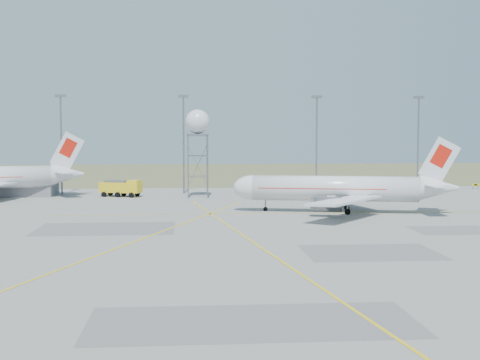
{
  "coord_description": "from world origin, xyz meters",
  "views": [
    {
      "loc": [
        -9.3,
        -73.37,
        12.53
      ],
      "look_at": [
        -0.29,
        40.0,
        4.58
      ],
      "focal_mm": 50.0,
      "sensor_mm": 36.0,
      "label": 1
    }
  ],
  "objects": [
    {
      "name": "fire_truck",
      "position": [
        -22.25,
        59.92,
        1.59
      ],
      "size": [
        8.71,
        5.46,
        3.31
      ],
      "rotation": [
        0.0,
        0.0,
        -0.35
      ],
      "color": "yellow",
      "rests_on": "ground"
    },
    {
      "name": "radar_tower",
      "position": [
        -7.21,
        57.51,
        9.64
      ],
      "size": [
        4.75,
        4.75,
        17.18
      ],
      "color": "slate",
      "rests_on": "ground"
    },
    {
      "name": "taxi_sign_near",
      "position": [
        55.6,
        72.0,
        0.89
      ],
      "size": [
        1.6,
        0.17,
        1.2
      ],
      "color": "black",
      "rests_on": "ground"
    },
    {
      "name": "mast_b",
      "position": [
        -10.0,
        66.0,
        12.07
      ],
      "size": [
        2.2,
        0.5,
        20.5
      ],
      "color": "slate",
      "rests_on": "ground"
    },
    {
      "name": "ground",
      "position": [
        0.0,
        0.0,
        0.0
      ],
      "size": [
        400.0,
        400.0,
        0.0
      ],
      "primitive_type": "plane",
      "color": "gray",
      "rests_on": "ground"
    },
    {
      "name": "airliner_main",
      "position": [
        14.61,
        30.39,
        3.7
      ],
      "size": [
        35.27,
        33.71,
        12.08
      ],
      "rotation": [
        0.0,
        0.0,
        2.92
      ],
      "color": "silver",
      "rests_on": "ground"
    },
    {
      "name": "mast_a",
      "position": [
        -35.0,
        66.0,
        12.07
      ],
      "size": [
        2.2,
        0.5,
        20.5
      ],
      "color": "slate",
      "rests_on": "ground"
    },
    {
      "name": "grass_strip",
      "position": [
        0.0,
        140.0,
        0.01
      ],
      "size": [
        400.0,
        120.0,
        0.03
      ],
      "primitive_type": "cube",
      "color": "#536336",
      "rests_on": "ground"
    },
    {
      "name": "mast_c",
      "position": [
        18.0,
        66.0,
        12.07
      ],
      "size": [
        2.2,
        0.5,
        20.5
      ],
      "color": "slate",
      "rests_on": "ground"
    },
    {
      "name": "building_grey",
      "position": [
        -45.0,
        64.0,
        1.97
      ],
      "size": [
        19.0,
        10.0,
        3.9
      ],
      "color": "slate",
      "rests_on": "ground"
    },
    {
      "name": "mast_d",
      "position": [
        40.0,
        66.0,
        12.07
      ],
      "size": [
        2.2,
        0.5,
        20.5
      ],
      "color": "slate",
      "rests_on": "ground"
    }
  ]
}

